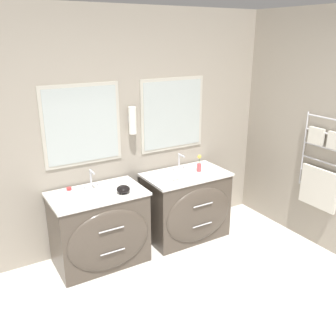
{
  "coord_description": "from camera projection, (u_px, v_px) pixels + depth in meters",
  "views": [
    {
      "loc": [
        -1.52,
        -1.52,
        2.3
      ],
      "look_at": [
        0.29,
        1.5,
        1.05
      ],
      "focal_mm": 40.0,
      "sensor_mm": 36.0,
      "label": 1
    }
  ],
  "objects": [
    {
      "name": "toiletry_bottle",
      "position": [
        70.0,
        196.0,
        3.54
      ],
      "size": [
        0.07,
        0.07,
        0.16
      ],
      "color": "silver",
      "rests_on": "vanity_left"
    },
    {
      "name": "faucet_left",
      "position": [
        91.0,
        179.0,
        3.86
      ],
      "size": [
        0.17,
        0.13,
        0.2
      ],
      "color": "silver",
      "rests_on": "vanity_left"
    },
    {
      "name": "vanity_right",
      "position": [
        187.0,
        206.0,
        4.41
      ],
      "size": [
        0.96,
        0.64,
        0.8
      ],
      "color": "#4C4238",
      "rests_on": "ground_plane"
    },
    {
      "name": "amenity_bowl",
      "position": [
        123.0,
        189.0,
        3.76
      ],
      "size": [
        0.14,
        0.14,
        0.08
      ],
      "color": "black",
      "rests_on": "vanity_left"
    },
    {
      "name": "vanity_left",
      "position": [
        101.0,
        229.0,
        3.88
      ],
      "size": [
        0.96,
        0.64,
        0.8
      ],
      "color": "#4C4238",
      "rests_on": "ground_plane"
    },
    {
      "name": "wall_back",
      "position": [
        114.0,
        133.0,
        4.06
      ],
      "size": [
        5.46,
        0.17,
        2.6
      ],
      "color": "#9E9384",
      "rests_on": "ground_plane"
    },
    {
      "name": "soap_dish",
      "position": [
        178.0,
        180.0,
        4.08
      ],
      "size": [
        0.09,
        0.06,
        0.04
      ],
      "color": "white",
      "rests_on": "vanity_right"
    },
    {
      "name": "wall_right",
      "position": [
        326.0,
        134.0,
        4.03
      ],
      "size": [
        0.13,
        4.22,
        2.6
      ],
      "color": "#9E9384",
      "rests_on": "ground_plane"
    },
    {
      "name": "faucet_right",
      "position": [
        180.0,
        162.0,
        4.39
      ],
      "size": [
        0.17,
        0.13,
        0.2
      ],
      "color": "silver",
      "rests_on": "vanity_right"
    },
    {
      "name": "flower_vase",
      "position": [
        199.0,
        164.0,
        4.36
      ],
      "size": [
        0.05,
        0.05,
        0.2
      ],
      "color": "#CC4C51",
      "rests_on": "vanity_right"
    }
  ]
}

